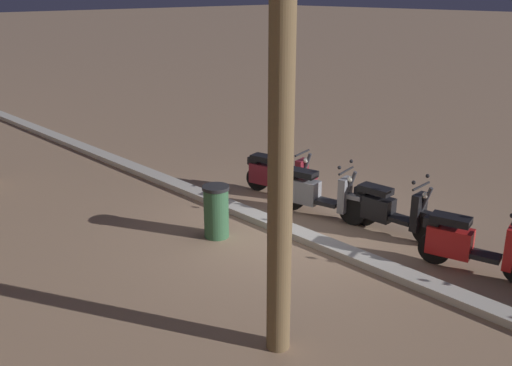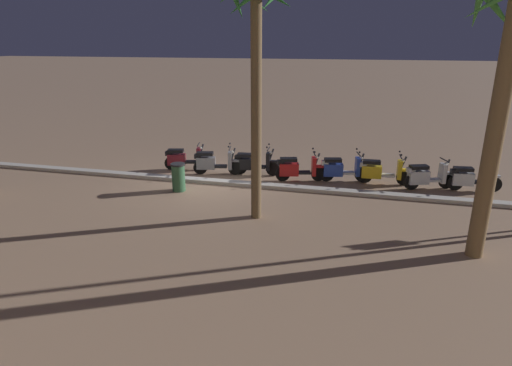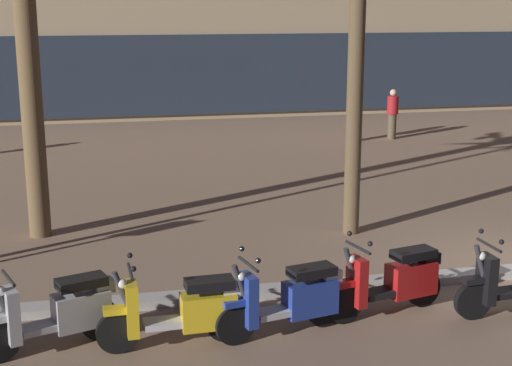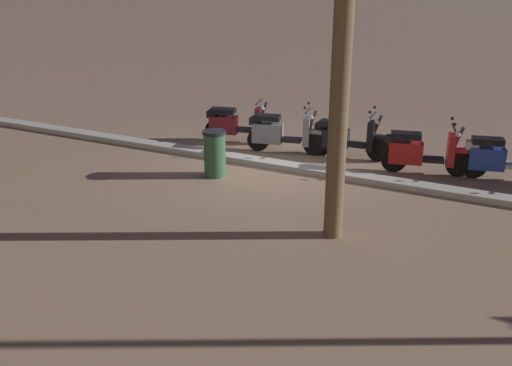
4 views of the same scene
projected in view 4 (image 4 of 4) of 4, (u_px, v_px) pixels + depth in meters
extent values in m
plane|color=#93755B|center=(274.00, 165.00, 12.21)|extent=(200.00, 200.00, 0.00)
cube|color=#BCB7AD|center=(272.00, 164.00, 12.11)|extent=(60.00, 0.36, 0.12)
cylinder|color=black|center=(474.00, 166.00, 11.38)|extent=(0.53, 0.21, 0.52)
cube|color=silver|center=(510.00, 165.00, 11.21)|extent=(0.65, 0.41, 0.08)
cube|color=#233D9E|center=(486.00, 158.00, 11.27)|extent=(0.73, 0.46, 0.44)
cube|color=black|center=(488.00, 141.00, 11.15)|extent=(0.65, 0.43, 0.12)
cube|color=silver|center=(472.00, 145.00, 11.25)|extent=(0.28, 0.25, 0.16)
cylinder|color=black|center=(458.00, 164.00, 11.47)|extent=(0.53, 0.22, 0.52)
cylinder|color=black|center=(394.00, 160.00, 11.73)|extent=(0.53, 0.22, 0.52)
cube|color=black|center=(429.00, 159.00, 11.57)|extent=(0.65, 0.41, 0.08)
cube|color=red|center=(405.00, 152.00, 11.62)|extent=(0.74, 0.47, 0.45)
cube|color=black|center=(406.00, 135.00, 11.50)|extent=(0.65, 0.43, 0.12)
cube|color=red|center=(451.00, 150.00, 11.41)|extent=(0.22, 0.36, 0.66)
cube|color=red|center=(460.00, 150.00, 11.37)|extent=(0.35, 0.23, 0.08)
cylinder|color=#333338|center=(456.00, 143.00, 11.34)|extent=(0.29, 0.14, 0.69)
cylinder|color=black|center=(454.00, 127.00, 11.24)|extent=(0.17, 0.55, 0.04)
sphere|color=white|center=(458.00, 134.00, 11.27)|extent=(0.12, 0.12, 0.12)
cube|color=black|center=(392.00, 139.00, 11.59)|extent=(0.28, 0.25, 0.16)
sphere|color=black|center=(452.00, 118.00, 11.42)|extent=(0.07, 0.07, 0.07)
sphere|color=black|center=(455.00, 124.00, 10.98)|extent=(0.07, 0.07, 0.07)
cylinder|color=black|center=(379.00, 150.00, 12.38)|extent=(0.52, 0.13, 0.52)
cylinder|color=black|center=(324.00, 143.00, 12.84)|extent=(0.52, 0.13, 0.52)
cube|color=black|center=(353.00, 144.00, 12.57)|extent=(0.61, 0.31, 0.08)
cube|color=black|center=(333.00, 138.00, 12.71)|extent=(0.70, 0.36, 0.42)
cube|color=black|center=(333.00, 123.00, 12.60)|extent=(0.61, 0.33, 0.12)
cube|color=black|center=(371.00, 136.00, 12.34)|extent=(0.16, 0.35, 0.66)
cube|color=black|center=(380.00, 137.00, 12.28)|extent=(0.33, 0.18, 0.08)
cylinder|color=#333338|center=(375.00, 130.00, 12.26)|extent=(0.29, 0.08, 0.69)
cylinder|color=black|center=(373.00, 115.00, 12.18)|extent=(0.07, 0.56, 0.04)
sphere|color=white|center=(377.00, 122.00, 12.19)|extent=(0.12, 0.12, 0.12)
cube|color=black|center=(321.00, 127.00, 12.74)|extent=(0.25, 0.21, 0.16)
sphere|color=black|center=(375.00, 107.00, 12.35)|extent=(0.07, 0.07, 0.07)
sphere|color=black|center=(370.00, 112.00, 11.94)|extent=(0.07, 0.07, 0.07)
cylinder|color=black|center=(315.00, 144.00, 12.79)|extent=(0.53, 0.20, 0.52)
cylinder|color=black|center=(258.00, 140.00, 13.11)|extent=(0.53, 0.20, 0.52)
cube|color=black|center=(288.00, 139.00, 12.92)|extent=(0.64, 0.39, 0.08)
cube|color=slate|center=(268.00, 133.00, 12.99)|extent=(0.73, 0.45, 0.45)
cube|color=black|center=(267.00, 118.00, 12.87)|extent=(0.65, 0.41, 0.12)
cube|color=slate|center=(307.00, 131.00, 12.73)|extent=(0.20, 0.36, 0.66)
cube|color=slate|center=(315.00, 132.00, 12.69)|extent=(0.35, 0.22, 0.08)
cylinder|color=#333338|center=(311.00, 125.00, 12.66)|extent=(0.29, 0.12, 0.69)
cylinder|color=black|center=(308.00, 111.00, 12.56)|extent=(0.15, 0.56, 0.04)
sphere|color=white|center=(312.00, 117.00, 12.59)|extent=(0.12, 0.12, 0.12)
cube|color=black|center=(255.00, 121.00, 12.97)|extent=(0.27, 0.24, 0.16)
sphere|color=black|center=(309.00, 103.00, 12.74)|extent=(0.07, 0.07, 0.07)
sphere|color=black|center=(305.00, 108.00, 12.31)|extent=(0.07, 0.07, 0.07)
cylinder|color=black|center=(266.00, 133.00, 13.61)|extent=(0.53, 0.21, 0.52)
cylinder|color=black|center=(216.00, 130.00, 13.90)|extent=(0.53, 0.21, 0.52)
cube|color=black|center=(243.00, 129.00, 13.72)|extent=(0.65, 0.40, 0.08)
cube|color=maroon|center=(224.00, 124.00, 13.79)|extent=(0.73, 0.46, 0.42)
cube|color=black|center=(223.00, 111.00, 13.68)|extent=(0.65, 0.42, 0.12)
cube|color=maroon|center=(259.00, 121.00, 13.55)|extent=(0.21, 0.36, 0.66)
cube|color=maroon|center=(266.00, 122.00, 13.51)|extent=(0.35, 0.22, 0.08)
cylinder|color=#333338|center=(262.00, 115.00, 13.48)|extent=(0.29, 0.13, 0.69)
cylinder|color=black|center=(259.00, 102.00, 13.38)|extent=(0.16, 0.56, 0.04)
sphere|color=white|center=(263.00, 108.00, 13.41)|extent=(0.12, 0.12, 0.12)
cube|color=black|center=(212.00, 114.00, 13.78)|extent=(0.28, 0.25, 0.16)
cylinder|color=brown|center=(343.00, 36.00, 7.90)|extent=(0.29, 0.29, 6.17)
cylinder|color=#2D5638|center=(215.00, 155.00, 11.43)|extent=(0.44, 0.44, 0.90)
cylinder|color=black|center=(214.00, 132.00, 11.27)|extent=(0.48, 0.48, 0.06)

